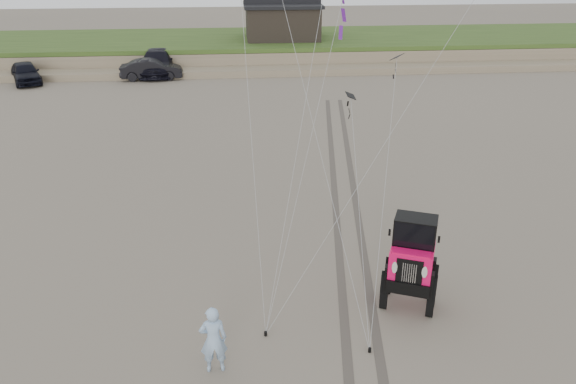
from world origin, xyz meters
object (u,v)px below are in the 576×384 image
cabin (282,20)px  truck_b (151,69)px  man (213,339)px  truck_c (157,62)px  jeep (410,273)px  truck_a (26,73)px

cabin → truck_b: (-10.21, -7.00, -2.50)m
cabin → man: 38.69m
truck_c → truck_b: bearing=-97.5°
truck_b → truck_c: 1.91m
truck_c → man: size_ratio=3.46×
truck_c → jeep: 32.81m
truck_c → man: (5.11, -33.21, -0.00)m
cabin → truck_a: 20.52m
cabin → truck_a: cabin is taller
truck_b → man: size_ratio=2.53×
truck_a → truck_b: truck_a is taller
cabin → truck_c: bearing=-152.9°
truck_b → truck_c: bearing=-9.5°
cabin → jeep: 36.30m
man → truck_b: bearing=-84.2°
truck_a → truck_c: 9.27m
truck_c → man: truck_c is taller
truck_b → truck_c: (0.21, 1.90, 0.15)m
man → cabin: bearing=-101.1°
truck_b → man: 31.76m
cabin → truck_b: cabin is taller
cabin → truck_b: bearing=-145.6°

